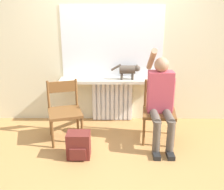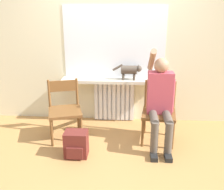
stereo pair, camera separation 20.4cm
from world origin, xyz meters
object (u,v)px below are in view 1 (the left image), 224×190
Objects in this scene: person at (161,98)px; cat at (129,70)px; chair_right at (159,110)px; backpack at (79,145)px; chair_left at (65,110)px.

person reaches higher than cat.
chair_right reaches higher than backpack.
chair_left reaches higher than backpack.
person is at bearing -21.22° from chair_left.
cat is at bearing 57.57° from backpack.
chair_left is 1.18m from cat.
chair_right is 0.25m from person.
chair_right is at bearing 25.26° from backpack.
chair_right is 0.63× the size of person.
person reaches higher than chair_right.
cat is (0.94, 0.55, 0.46)m from chair_left.
cat is at bearing 14.08° from chair_left.
backpack is at bearing -122.43° from cat.
person is 0.82m from cat.
cat is (-0.42, 0.55, 0.46)m from chair_right.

